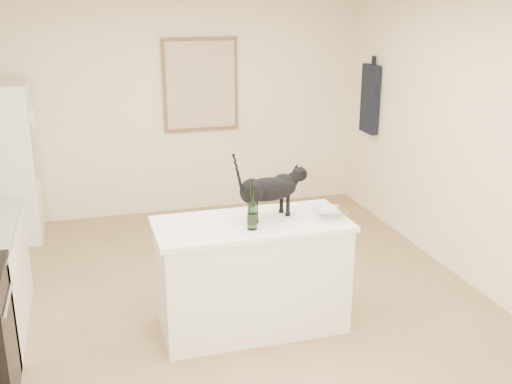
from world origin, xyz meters
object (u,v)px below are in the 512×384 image
object	(u,v)px
wine_bottle	(252,207)
glass_bowl	(330,213)
fridge	(2,164)
black_cat	(268,192)

from	to	relation	value
wine_bottle	glass_bowl	bearing A→B (deg)	6.68
fridge	wine_bottle	size ratio (longest dim) A/B	4.94
fridge	wine_bottle	bearing A→B (deg)	-53.33
fridge	black_cat	world-z (taller)	fridge
fridge	black_cat	size ratio (longest dim) A/B	2.85
fridge	black_cat	xyz separation A→B (m)	(2.20, -2.50, 0.26)
black_cat	wine_bottle	distance (m)	0.27
black_cat	glass_bowl	size ratio (longest dim) A/B	2.28
glass_bowl	black_cat	bearing A→B (deg)	165.52
fridge	glass_bowl	xyz separation A→B (m)	(2.67, -2.62, 0.08)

